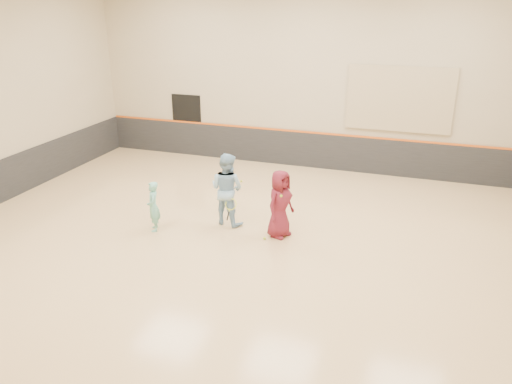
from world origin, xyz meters
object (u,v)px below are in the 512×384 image
(spare_racket, at_px, (277,214))
(instructor, at_px, (227,189))
(girl, at_px, (153,206))
(young_man, at_px, (280,204))

(spare_racket, bearing_deg, instructor, -142.91)
(girl, relative_size, young_man, 0.76)
(girl, relative_size, spare_racket, 1.97)
(girl, height_order, young_man, young_man)
(spare_racket, bearing_deg, young_man, -70.45)
(girl, relative_size, instructor, 0.68)
(young_man, height_order, spare_racket, young_man)
(girl, height_order, spare_racket, girl)
(instructor, bearing_deg, spare_racket, -129.55)
(girl, distance_m, young_man, 3.12)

